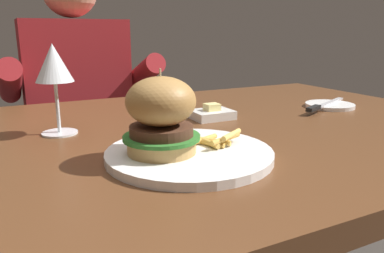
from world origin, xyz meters
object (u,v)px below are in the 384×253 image
at_px(wine_glass, 54,67).
at_px(diner_person, 81,134).
at_px(table_knife, 323,105).
at_px(main_plate, 189,154).
at_px(butter_dish, 212,114).
at_px(bread_plate, 330,105).
at_px(burger_sandwich, 161,115).

distance_m(wine_glass, diner_person, 0.73).
xyz_separation_m(table_knife, diner_person, (-0.50, 0.71, -0.19)).
xyz_separation_m(main_plate, butter_dish, (0.17, 0.23, 0.00)).
relative_size(main_plate, bread_plate, 2.11).
xyz_separation_m(main_plate, burger_sandwich, (-0.04, 0.01, 0.07)).
bearing_deg(main_plate, bread_plate, 21.07).
distance_m(burger_sandwich, butter_dish, 0.32).
relative_size(bread_plate, table_knife, 0.59).
bearing_deg(wine_glass, burger_sandwich, -63.01).
bearing_deg(burger_sandwich, table_knife, 18.27).
distance_m(bread_plate, butter_dish, 0.36).
relative_size(wine_glass, bread_plate, 1.38).
height_order(wine_glass, diner_person, diner_person).
relative_size(main_plate, wine_glass, 1.52).
relative_size(table_knife, diner_person, 0.18).
bearing_deg(bread_plate, burger_sandwich, -161.26).
bearing_deg(burger_sandwich, main_plate, -11.73).
xyz_separation_m(main_plate, table_knife, (0.48, 0.18, 0.01)).
bearing_deg(table_knife, wine_glass, 174.04).
height_order(table_knife, butter_dish, butter_dish).
xyz_separation_m(butter_dish, diner_person, (-0.19, 0.66, -0.19)).
height_order(wine_glass, bread_plate, wine_glass).
bearing_deg(table_knife, butter_dish, 171.38).
height_order(burger_sandwich, butter_dish, burger_sandwich).
relative_size(main_plate, butter_dish, 2.88).
height_order(wine_glass, butter_dish, wine_glass).
height_order(main_plate, table_knife, table_knife).
bearing_deg(diner_person, main_plate, -88.81).
xyz_separation_m(burger_sandwich, wine_glass, (-0.12, 0.24, 0.06)).
distance_m(wine_glass, table_knife, 0.66).
xyz_separation_m(burger_sandwich, butter_dish, (0.22, 0.22, -0.06)).
distance_m(main_plate, table_knife, 0.51).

